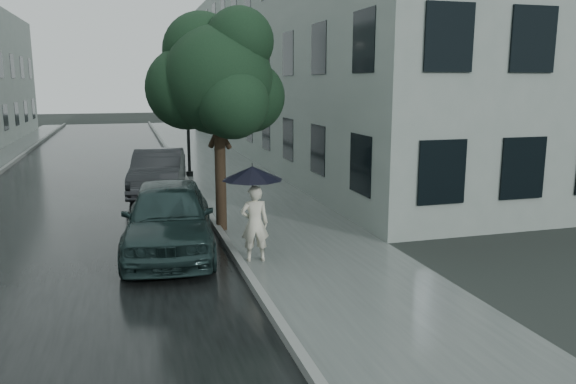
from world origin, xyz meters
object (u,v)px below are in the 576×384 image
object	(u,v)px
pedestrian	(255,223)
car_near	(169,217)
car_far	(158,172)
lamp_post	(183,99)
street_tree	(218,79)

from	to	relation	value
pedestrian	car_near	world-z (taller)	pedestrian
car_near	car_far	world-z (taller)	car_near
pedestrian	car_far	world-z (taller)	pedestrian
lamp_post	pedestrian	bearing A→B (deg)	-72.22
pedestrian	lamp_post	bearing A→B (deg)	-83.26
pedestrian	lamp_post	xyz separation A→B (m)	(-0.25, 11.08, 2.21)
pedestrian	street_tree	world-z (taller)	street_tree
pedestrian	street_tree	xyz separation A→B (m)	(-0.25, 2.76, 2.92)
street_tree	car_far	bearing A→B (deg)	103.73
street_tree	lamp_post	bearing A→B (deg)	89.99
street_tree	lamp_post	size ratio (longest dim) A/B	1.02
pedestrian	lamp_post	size ratio (longest dim) A/B	0.30
lamp_post	car_near	world-z (taller)	lamp_post
street_tree	car_near	distance (m)	3.64
car_near	street_tree	bearing A→B (deg)	55.72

